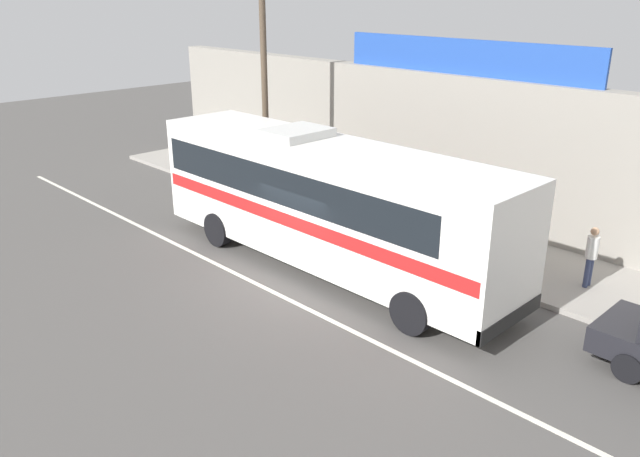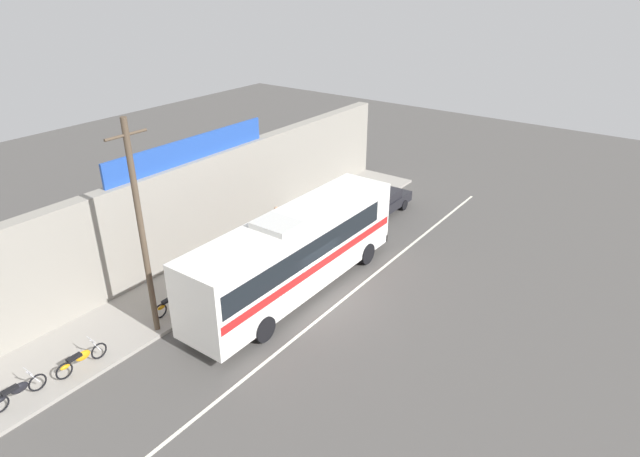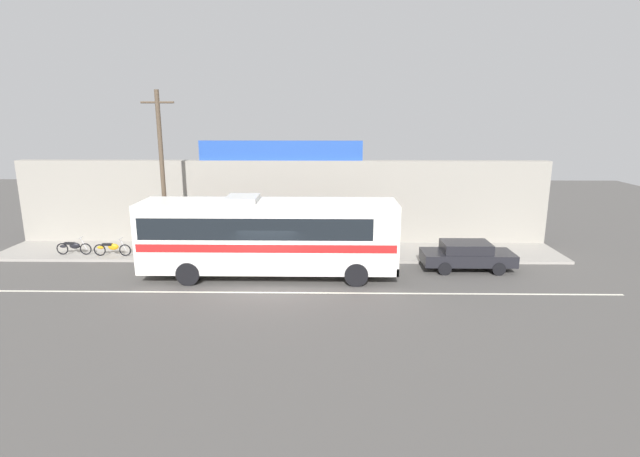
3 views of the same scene
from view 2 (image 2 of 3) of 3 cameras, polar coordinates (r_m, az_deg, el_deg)
name	(u,v)px [view 2 (image 2 of 3)]	position (r m, az deg, el deg)	size (l,w,h in m)	color
ground_plane	(320,299)	(23.14, 0.04, -7.59)	(70.00, 70.00, 0.00)	#4F4C49
sidewalk_slab	(233,263)	(26.05, -9.26, -3.64)	(30.00, 3.60, 0.14)	gray
storefront_facade	(198,208)	(26.48, -12.93, 2.16)	(30.00, 0.70, 4.80)	gray
storefront_billboard	(191,149)	(25.45, -13.65, 8.22)	(9.18, 0.12, 1.10)	#234CAD
road_center_stripe	(336,306)	(22.75, 1.68, -8.23)	(30.00, 0.14, 0.01)	silver
intercity_bus	(294,250)	(22.66, -2.75, -2.31)	(11.56, 2.65, 3.78)	white
parked_car	(381,202)	(30.96, 6.51, 2.85)	(4.34, 1.86, 1.37)	black
utility_pole	(141,229)	(20.00, -18.53, -0.09)	(1.60, 0.22, 8.35)	brown
motorcycle_blue	(81,359)	(20.87, -24.19, -12.55)	(1.95, 0.56, 0.94)	black
motorcycle_red	(17,391)	(20.40, -29.61, -14.85)	(1.85, 0.56, 0.94)	black
motorcycle_purple	(172,302)	(22.78, -15.52, -7.55)	(1.88, 0.56, 0.94)	black
pedestrian_far_right	(277,219)	(27.79, -4.65, 1.00)	(0.30, 0.48, 1.67)	black
pedestrian_by_curb	(269,234)	(26.31, -5.45, -0.64)	(0.30, 0.48, 1.60)	brown
pedestrian_near_shop	(307,206)	(29.37, -1.35, 2.43)	(0.30, 0.48, 1.62)	navy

